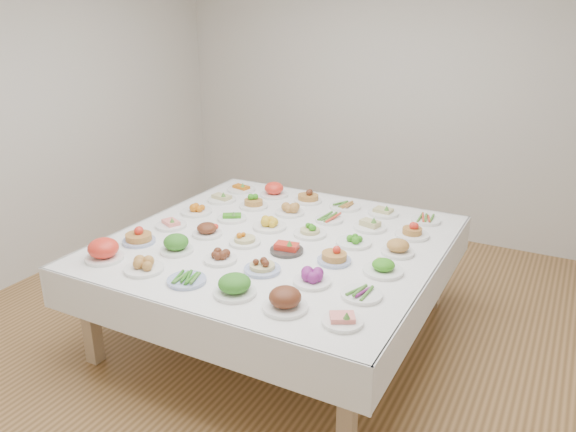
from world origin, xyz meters
The scene contains 38 objects.
room_envelope centered at (0.00, 0.00, 1.83)m, with size 5.02×5.02×2.81m.
display_table centered at (-0.05, 0.05, 0.69)m, with size 2.25×2.25×0.75m.
dish_0 centered at (-0.90, -0.78, 0.83)m, with size 0.25×0.25×0.16m.
dish_1 centered at (-0.56, -0.79, 0.80)m, with size 0.25×0.25×0.12m.
dish_2 centered at (-0.22, -0.79, 0.77)m, with size 0.23×0.23×0.05m.
dish_3 centered at (0.12, -0.78, 0.82)m, with size 0.25×0.25×0.15m.
dish_4 centered at (0.45, -0.79, 0.82)m, with size 0.25×0.25×0.15m.
dish_5 centered at (0.79, -0.78, 0.79)m, with size 0.22×0.22×0.09m.
dish_6 centered at (-0.89, -0.46, 0.82)m, with size 0.23×0.23×0.14m.
dish_7 centered at (-0.56, -0.46, 0.82)m, with size 0.25×0.25×0.14m.
dish_8 centered at (-0.21, -0.45, 0.78)m, with size 0.21×0.21×0.09m.
dish_9 centered at (0.11, -0.45, 0.81)m, with size 0.24×0.24×0.13m.
dish_10 centered at (0.45, -0.45, 0.80)m, with size 0.23×0.23×0.10m.
dish_11 centered at (0.77, -0.46, 0.77)m, with size 0.24×0.24×0.06m.
dish_12 centered at (-0.88, -0.12, 0.78)m, with size 0.23×0.23×0.09m.
dish_13 centered at (-0.55, -0.13, 0.81)m, with size 0.21×0.21×0.12m.
dish_14 centered at (-0.22, -0.13, 0.80)m, with size 0.22×0.22×0.11m.
dish_15 centered at (0.10, -0.12, 0.79)m, with size 0.22×0.22×0.10m.
dish_16 centered at (0.45, -0.11, 0.81)m, with size 0.22×0.22×0.13m.
dish_17 centered at (0.78, -0.11, 0.81)m, with size 0.25×0.25×0.14m.
dish_18 centered at (-0.90, 0.22, 0.79)m, with size 0.25×0.25×0.10m.
dish_19 centered at (-0.56, 0.22, 0.78)m, with size 0.22×0.22×0.09m.
dish_20 centered at (-0.22, 0.21, 0.80)m, with size 0.25×0.25×0.11m.
dish_21 centered at (0.11, 0.23, 0.81)m, with size 0.24×0.24×0.13m.
dish_22 centered at (0.45, 0.22, 0.79)m, with size 0.25×0.25×0.10m.
dish_23 centered at (0.77, 0.21, 0.81)m, with size 0.22×0.22×0.13m.
dish_24 centered at (-0.89, 0.56, 0.79)m, with size 0.24×0.24×0.10m.
dish_25 centered at (-0.56, 0.55, 0.82)m, with size 0.23×0.23×0.15m.
dish_26 centered at (-0.23, 0.55, 0.80)m, with size 0.23×0.23×0.11m.
dish_27 centered at (0.12, 0.55, 0.77)m, with size 0.21×0.21×0.05m.
dish_28 centered at (0.45, 0.55, 0.80)m, with size 0.24×0.24×0.11m.
dish_29 centered at (0.77, 0.55, 0.81)m, with size 0.24×0.24×0.14m.
dish_30 centered at (-0.89, 0.88, 0.79)m, with size 0.25×0.25×0.10m.
dish_31 centered at (-0.56, 0.89, 0.82)m, with size 0.24×0.24×0.15m.
dish_32 centered at (-0.22, 0.88, 0.81)m, with size 0.23×0.23×0.13m.
dish_33 centered at (0.11, 0.89, 0.77)m, with size 0.25×0.25×0.06m.
dish_34 centered at (0.44, 0.89, 0.79)m, with size 0.24×0.24×0.10m.
dish_35 centered at (0.78, 0.89, 0.77)m, with size 0.22×0.22×0.05m.
Camera 1 is at (1.74, -3.18, 2.31)m, focal length 35.00 mm.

